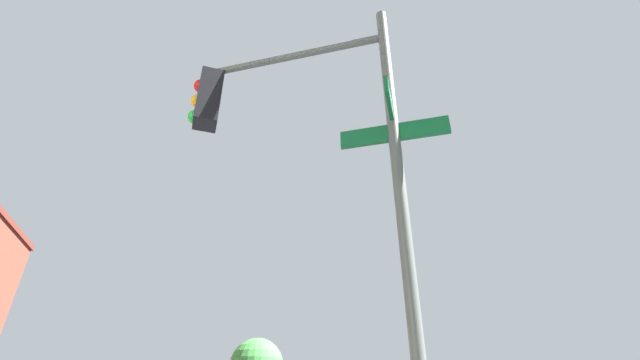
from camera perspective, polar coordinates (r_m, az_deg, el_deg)
name	(u,v)px	position (r m, az deg, el deg)	size (l,w,h in m)	color
traffic_signal_near	(299,142)	(4.41, -3.01, 5.28)	(1.82, 2.54, 5.73)	#474C47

